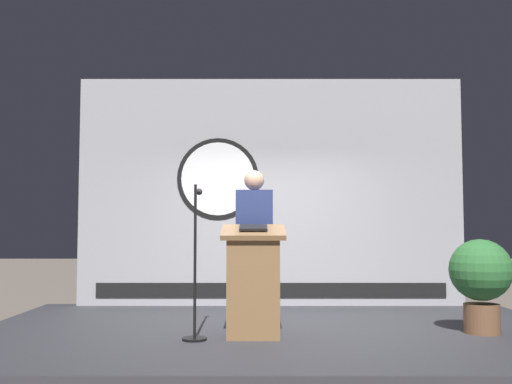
{
  "coord_description": "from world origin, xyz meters",
  "views": [
    {
      "loc": [
        -0.21,
        -6.25,
        1.38
      ],
      "look_at": [
        -0.24,
        -0.1,
        1.77
      ],
      "focal_mm": 40.1,
      "sensor_mm": 36.0,
      "label": 1
    }
  ],
  "objects_px": {
    "speaker_person": "(257,247)",
    "potted_plant": "(484,276)",
    "podium": "(256,282)",
    "microphone_stand": "(198,284)"
  },
  "relations": [
    {
      "from": "podium",
      "to": "potted_plant",
      "type": "distance_m",
      "value": 2.37
    },
    {
      "from": "speaker_person",
      "to": "potted_plant",
      "type": "relative_size",
      "value": 1.77
    },
    {
      "from": "speaker_person",
      "to": "potted_plant",
      "type": "xyz_separation_m",
      "value": [
        2.35,
        -0.26,
        -0.29
      ]
    },
    {
      "from": "podium",
      "to": "microphone_stand",
      "type": "distance_m",
      "value": 0.58
    },
    {
      "from": "microphone_stand",
      "to": "podium",
      "type": "bearing_deg",
      "value": 10.13
    },
    {
      "from": "speaker_person",
      "to": "potted_plant",
      "type": "height_order",
      "value": "speaker_person"
    },
    {
      "from": "microphone_stand",
      "to": "speaker_person",
      "type": "bearing_deg",
      "value": 45.27
    },
    {
      "from": "podium",
      "to": "microphone_stand",
      "type": "bearing_deg",
      "value": -169.87
    },
    {
      "from": "podium",
      "to": "potted_plant",
      "type": "xyz_separation_m",
      "value": [
        2.36,
        0.22,
        0.04
      ]
    },
    {
      "from": "podium",
      "to": "speaker_person",
      "type": "bearing_deg",
      "value": 89.04
    }
  ]
}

